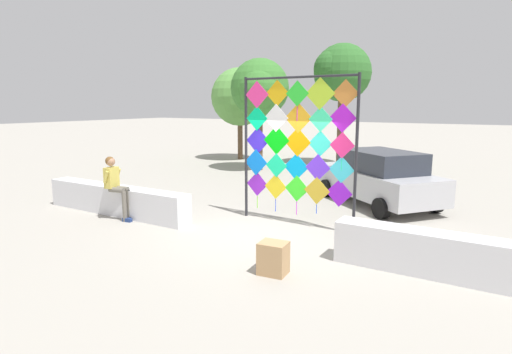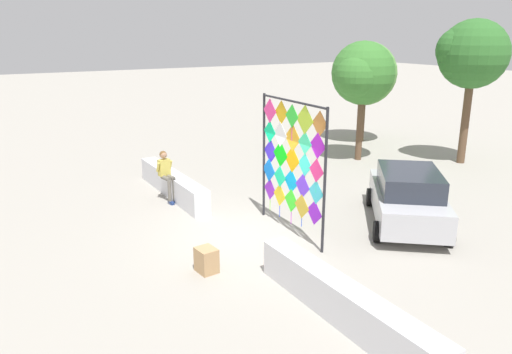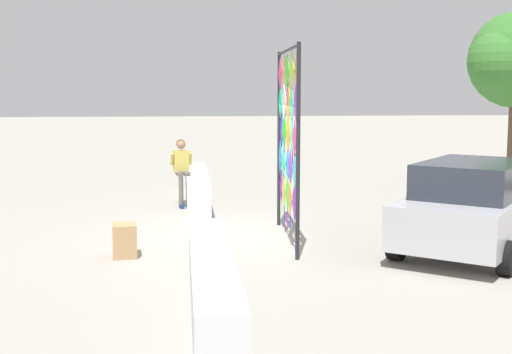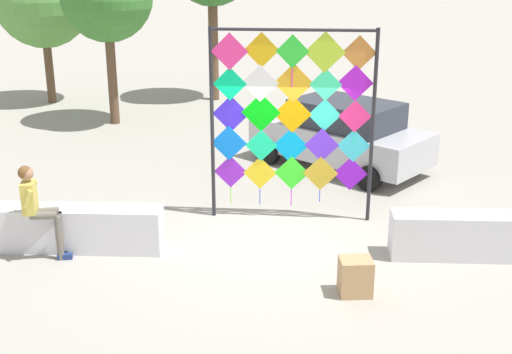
{
  "view_description": "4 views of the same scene",
  "coord_description": "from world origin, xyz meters",
  "px_view_note": "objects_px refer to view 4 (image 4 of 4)",
  "views": [
    {
      "loc": [
        4.4,
        -7.65,
        2.89
      ],
      "look_at": [
        -0.26,
        0.16,
        1.28
      ],
      "focal_mm": 28.95,
      "sensor_mm": 36.0,
      "label": 1
    },
    {
      "loc": [
        10.39,
        -5.83,
        5.17
      ],
      "look_at": [
        -0.07,
        0.32,
        1.59
      ],
      "focal_mm": 34.59,
      "sensor_mm": 36.0,
      "label": 2
    },
    {
      "loc": [
        12.58,
        -0.72,
        2.79
      ],
      "look_at": [
        -0.23,
        0.66,
        1.14
      ],
      "focal_mm": 47.81,
      "sensor_mm": 36.0,
      "label": 3
    },
    {
      "loc": [
        0.16,
        -10.67,
        4.91
      ],
      "look_at": [
        -0.35,
        0.14,
        1.17
      ],
      "focal_mm": 47.4,
      "sensor_mm": 36.0,
      "label": 4
    }
  ],
  "objects_px": {
    "cardboard_box_large": "(355,277)",
    "tree_palm_like": "(45,2)",
    "parked_car": "(341,134)",
    "seated_vendor": "(38,204)",
    "kite_display_rack": "(291,111)"
  },
  "relations": [
    {
      "from": "kite_display_rack",
      "to": "tree_palm_like",
      "type": "height_order",
      "value": "tree_palm_like"
    },
    {
      "from": "seated_vendor",
      "to": "cardboard_box_large",
      "type": "height_order",
      "value": "seated_vendor"
    },
    {
      "from": "parked_car",
      "to": "cardboard_box_large",
      "type": "xyz_separation_m",
      "value": [
        -0.21,
        -6.01,
        -0.52
      ]
    },
    {
      "from": "cardboard_box_large",
      "to": "tree_palm_like",
      "type": "distance_m",
      "value": 15.47
    },
    {
      "from": "parked_car",
      "to": "cardboard_box_large",
      "type": "relative_size",
      "value": 7.58
    },
    {
      "from": "kite_display_rack",
      "to": "tree_palm_like",
      "type": "bearing_deg",
      "value": 128.85
    },
    {
      "from": "parked_car",
      "to": "tree_palm_like",
      "type": "relative_size",
      "value": 0.89
    },
    {
      "from": "parked_car",
      "to": "tree_palm_like",
      "type": "height_order",
      "value": "tree_palm_like"
    },
    {
      "from": "kite_display_rack",
      "to": "parked_car",
      "type": "distance_m",
      "value": 3.55
    },
    {
      "from": "parked_car",
      "to": "cardboard_box_large",
      "type": "distance_m",
      "value": 6.03
    },
    {
      "from": "kite_display_rack",
      "to": "seated_vendor",
      "type": "bearing_deg",
      "value": -154.5
    },
    {
      "from": "seated_vendor",
      "to": "cardboard_box_large",
      "type": "distance_m",
      "value": 5.16
    },
    {
      "from": "seated_vendor",
      "to": "tree_palm_like",
      "type": "height_order",
      "value": "tree_palm_like"
    },
    {
      "from": "tree_palm_like",
      "to": "seated_vendor",
      "type": "bearing_deg",
      "value": -72.37
    },
    {
      "from": "tree_palm_like",
      "to": "kite_display_rack",
      "type": "bearing_deg",
      "value": -51.15
    }
  ]
}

